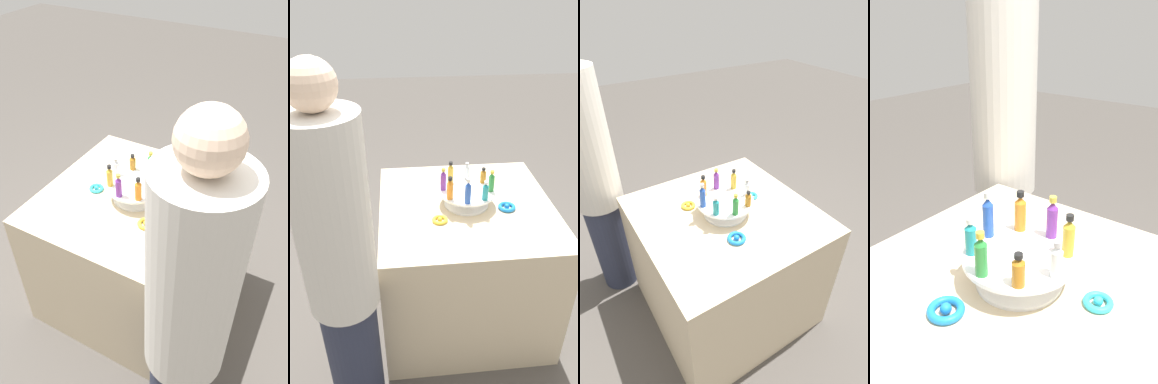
# 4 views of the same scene
# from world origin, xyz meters

# --- Properties ---
(party_table) EXTENTS (0.93, 0.93, 0.79)m
(party_table) POSITION_xyz_m (0.00, 0.00, 0.39)
(party_table) COLOR beige
(party_table) RESTS_ON ground_plane
(display_stand) EXTENTS (0.30, 0.30, 0.09)m
(display_stand) POSITION_xyz_m (0.00, 0.00, 0.84)
(display_stand) COLOR white
(display_stand) RESTS_ON party_table
(bottle_orange) EXTENTS (0.03, 0.03, 0.12)m
(bottle_orange) POSITION_xyz_m (0.07, -0.10, 0.93)
(bottle_orange) COLOR orange
(bottle_orange) RESTS_ON display_stand
(bottle_blue) EXTENTS (0.03, 0.03, 0.14)m
(bottle_blue) POSITION_xyz_m (0.12, -0.02, 0.94)
(bottle_blue) COLOR #234CAD
(bottle_blue) RESTS_ON display_stand
(bottle_teal) EXTENTS (0.03, 0.03, 0.10)m
(bottle_teal) POSITION_xyz_m (0.10, 0.07, 0.92)
(bottle_teal) COLOR teal
(bottle_teal) RESTS_ON display_stand
(bottle_green) EXTENTS (0.03, 0.03, 0.12)m
(bottle_green) POSITION_xyz_m (0.02, 0.12, 0.93)
(bottle_green) COLOR #288438
(bottle_green) RESTS_ON display_stand
(bottle_amber) EXTENTS (0.03, 0.03, 0.09)m
(bottle_amber) POSITION_xyz_m (-0.07, 0.10, 0.91)
(bottle_amber) COLOR #AD6B19
(bottle_amber) RESTS_ON display_stand
(bottle_clear) EXTENTS (0.03, 0.03, 0.10)m
(bottle_clear) POSITION_xyz_m (-0.12, 0.02, 0.92)
(bottle_clear) COLOR silver
(bottle_clear) RESTS_ON display_stand
(bottle_gold) EXTENTS (0.03, 0.03, 0.12)m
(bottle_gold) POSITION_xyz_m (-0.10, -0.07, 0.93)
(bottle_gold) COLOR gold
(bottle_gold) RESTS_ON display_stand
(bottle_purple) EXTENTS (0.03, 0.03, 0.12)m
(bottle_purple) POSITION_xyz_m (-0.02, -0.12, 0.93)
(bottle_purple) COLOR #702D93
(bottle_purple) RESTS_ON display_stand
(ribbon_bow_gold) EXTENTS (0.08, 0.08, 0.02)m
(ribbon_bow_gold) POSITION_xyz_m (0.14, -0.16, 0.79)
(ribbon_bow_gold) COLOR gold
(ribbon_bow_gold) RESTS_ON party_table
(ribbon_bow_blue) EXTENTS (0.09, 0.09, 0.03)m
(ribbon_bow_blue) POSITION_xyz_m (0.07, 0.21, 0.80)
(ribbon_bow_blue) COLOR blue
(ribbon_bow_blue) RESTS_ON party_table
(ribbon_bow_teal) EXTENTS (0.08, 0.08, 0.02)m
(ribbon_bow_teal) POSITION_xyz_m (-0.21, -0.05, 0.79)
(ribbon_bow_teal) COLOR #2DB7CC
(ribbon_bow_teal) RESTS_ON party_table
(person_figure) EXTENTS (0.28, 0.28, 1.66)m
(person_figure) POSITION_xyz_m (0.54, -0.60, 0.84)
(person_figure) COLOR #282D42
(person_figure) RESTS_ON ground_plane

